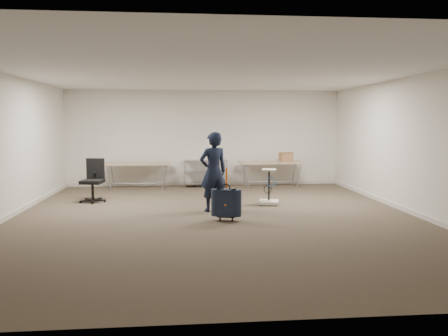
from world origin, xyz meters
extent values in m
plane|color=#433728|center=(0.00, 0.00, 0.00)|extent=(9.00, 9.00, 0.00)
plane|color=silver|center=(0.00, 4.50, 1.40)|extent=(8.00, 0.00, 8.00)
plane|color=silver|center=(0.00, -4.50, 1.40)|extent=(8.00, 0.00, 8.00)
plane|color=silver|center=(4.00, 0.00, 1.40)|extent=(0.00, 9.00, 9.00)
plane|color=white|center=(0.00, 0.00, 2.80)|extent=(8.00, 8.00, 0.00)
cube|color=beige|center=(0.00, 4.49, 0.05)|extent=(8.00, 0.02, 0.10)
cube|color=beige|center=(-3.99, 0.00, 0.05)|extent=(0.02, 9.00, 0.10)
cube|color=beige|center=(3.99, 0.00, 0.05)|extent=(0.02, 9.00, 0.10)
cube|color=tan|center=(-1.90, 3.95, 0.71)|extent=(1.80, 0.75, 0.03)
cylinder|color=gray|center=(-1.90, 3.95, 0.15)|extent=(1.50, 0.02, 0.02)
cylinder|color=gray|center=(-2.65, 3.65, 0.35)|extent=(0.13, 0.04, 0.69)
cylinder|color=gray|center=(-1.15, 3.65, 0.35)|extent=(0.13, 0.04, 0.69)
cylinder|color=gray|center=(-2.65, 4.25, 0.35)|extent=(0.13, 0.04, 0.69)
cylinder|color=gray|center=(-1.15, 4.25, 0.35)|extent=(0.13, 0.04, 0.69)
cube|color=tan|center=(1.90, 3.95, 0.71)|extent=(1.80, 0.75, 0.03)
cylinder|color=gray|center=(1.90, 3.95, 0.15)|extent=(1.50, 0.02, 0.02)
cylinder|color=gray|center=(1.15, 3.65, 0.35)|extent=(0.13, 0.04, 0.69)
cylinder|color=gray|center=(2.65, 3.65, 0.35)|extent=(0.13, 0.04, 0.69)
cylinder|color=gray|center=(1.15, 4.25, 0.35)|extent=(0.13, 0.04, 0.69)
cylinder|color=gray|center=(2.65, 4.25, 0.35)|extent=(0.13, 0.04, 0.69)
cylinder|color=silver|center=(-0.60, 3.98, 0.40)|extent=(0.02, 0.02, 0.80)
cylinder|color=silver|center=(0.60, 3.98, 0.40)|extent=(0.02, 0.02, 0.80)
cylinder|color=silver|center=(-0.60, 4.42, 0.40)|extent=(0.02, 0.02, 0.80)
cylinder|color=silver|center=(0.60, 4.42, 0.40)|extent=(0.02, 0.02, 0.80)
cube|color=silver|center=(0.00, 4.20, 0.10)|extent=(1.20, 0.45, 0.02)
cube|color=silver|center=(0.00, 4.20, 0.45)|extent=(1.20, 0.45, 0.02)
cube|color=silver|center=(0.00, 4.20, 0.78)|extent=(1.20, 0.45, 0.01)
imported|color=black|center=(0.01, 0.68, 0.84)|extent=(0.71, 0.58, 1.67)
cube|color=black|center=(0.19, -0.28, 0.35)|extent=(0.41, 0.30, 0.51)
cube|color=black|center=(0.20, -0.26, 0.08)|extent=(0.36, 0.23, 0.03)
cylinder|color=black|center=(0.08, -0.25, 0.03)|extent=(0.04, 0.07, 0.07)
cylinder|color=black|center=(0.30, -0.31, 0.03)|extent=(0.04, 0.07, 0.07)
torus|color=black|center=(0.19, -0.28, 0.64)|extent=(0.16, 0.06, 0.16)
cube|color=orange|center=(0.20, -0.26, 0.82)|extent=(0.03, 0.01, 0.39)
cylinder|color=black|center=(-2.75, 1.97, 0.05)|extent=(0.61, 0.61, 0.09)
cylinder|color=black|center=(-2.75, 1.97, 0.26)|extent=(0.06, 0.06, 0.41)
cube|color=black|center=(-2.75, 1.97, 0.48)|extent=(0.54, 0.54, 0.08)
cube|color=black|center=(-2.71, 2.20, 0.77)|extent=(0.43, 0.13, 0.49)
cube|color=#EDE6CC|center=(1.32, 1.30, 0.05)|extent=(0.53, 0.53, 0.07)
cylinder|color=black|center=(1.14, 1.12, 0.02)|extent=(0.05, 0.05, 0.04)
cylinder|color=black|center=(1.32, 1.34, 0.44)|extent=(0.04, 0.04, 0.70)
cube|color=#EDE6CC|center=(1.32, 1.30, 0.79)|extent=(0.36, 0.33, 0.04)
torus|color=blue|center=(1.36, 1.22, 0.53)|extent=(0.24, 0.14, 0.22)
cube|color=#9D6B49|center=(2.35, 4.02, 0.86)|extent=(0.40, 0.33, 0.26)
camera|label=1|loc=(-0.60, -8.39, 1.87)|focal=35.00mm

